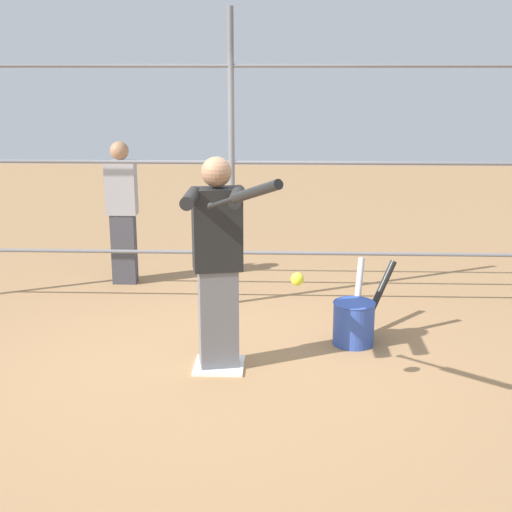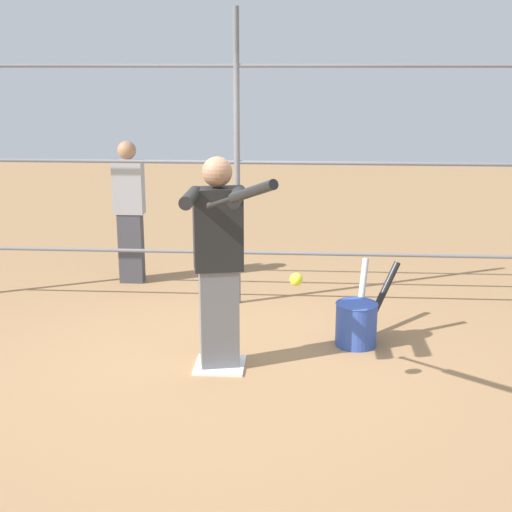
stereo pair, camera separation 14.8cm
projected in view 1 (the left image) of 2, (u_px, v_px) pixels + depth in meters
ground_plane at (219, 367)px, 5.78m from camera, size 24.00×24.00×0.00m
home_plate at (219, 365)px, 5.78m from camera, size 0.40×0.40×0.02m
fence_backstop at (232, 162)px, 6.95m from camera, size 5.94×0.06×2.89m
batter at (217, 258)px, 5.52m from camera, size 0.43×0.64×1.70m
baseball_bat_swinging at (250, 194)px, 4.48m from camera, size 0.54×0.78×0.33m
softball_in_flight at (297, 279)px, 5.09m from camera, size 0.10×0.10×0.10m
bat_bucket at (355, 320)px, 6.22m from camera, size 0.59×0.78×0.69m
bystander_behind_fence at (122, 211)px, 7.79m from camera, size 0.33×0.20×1.58m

